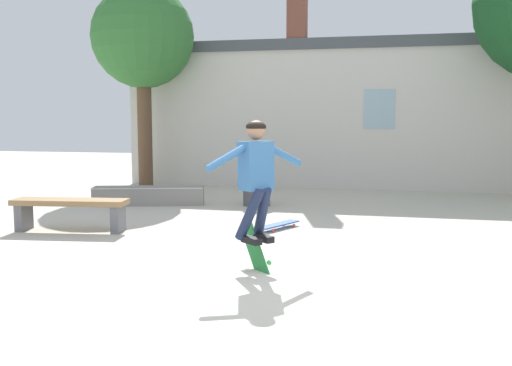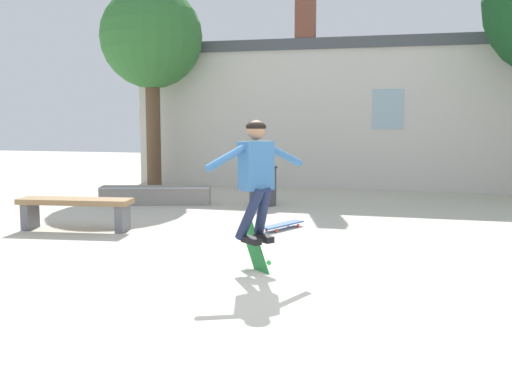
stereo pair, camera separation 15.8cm
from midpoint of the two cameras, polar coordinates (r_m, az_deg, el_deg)
ground_plane at (r=5.76m, az=2.12°, el=-10.37°), size 40.00×40.00×0.00m
building_backdrop at (r=13.65m, az=9.40°, el=7.13°), size 10.96×0.52×4.85m
tree_left at (r=13.99m, az=-10.08°, el=13.98°), size 2.39×2.39×4.76m
park_bench at (r=8.92m, az=-17.12°, el=-2.32°), size 1.74×0.62×0.48m
skate_ledge at (r=11.25m, az=-9.60°, el=-1.22°), size 2.16×0.98×0.35m
trash_bin at (r=10.95m, az=1.11°, el=-0.15°), size 0.56×0.56×0.76m
skater at (r=6.19m, az=0.74°, el=1.25°), size 0.88×1.02×1.34m
skateboard_flipping at (r=6.44m, az=0.59°, el=-6.66°), size 0.46×0.51×0.69m
skateboard_resting at (r=8.65m, az=3.19°, el=-4.18°), size 0.54×0.84×0.08m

